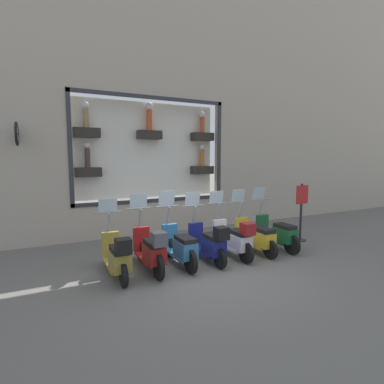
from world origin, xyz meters
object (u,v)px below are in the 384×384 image
Objects in this scene: scooter_green_0 at (277,233)px; scooter_olive_6 at (117,256)px; shop_sign_post at (301,210)px; scooter_white_2 at (234,239)px; scooter_navy_3 at (209,243)px; scooter_red_5 at (151,250)px; scooter_yellow_1 at (256,237)px; scooter_teal_4 at (180,247)px.

scooter_olive_6 is at bearing 90.94° from scooter_green_0.
shop_sign_post reaches higher than scooter_olive_6.
shop_sign_post is at bearing -81.44° from scooter_white_2.
shop_sign_post reaches higher than scooter_navy_3.
scooter_navy_3 is at bearing -90.51° from scooter_red_5.
scooter_white_2 is 2.73m from shop_sign_post.
scooter_yellow_1 is 1.04× the size of shop_sign_post.
shop_sign_post is at bearing -85.35° from scooter_teal_4.
scooter_olive_6 is (-0.07, 1.45, 0.01)m from scooter_teal_4.
scooter_navy_3 is (-0.06, 1.45, 0.04)m from scooter_yellow_1.
scooter_white_2 is at bearing 92.51° from scooter_green_0.
scooter_green_0 is 1.00× the size of scooter_red_5.
scooter_teal_4 is (0.01, 2.17, 0.02)m from scooter_yellow_1.
scooter_teal_4 is 4.15m from shop_sign_post.
scooter_yellow_1 is at bearing -88.97° from scooter_red_5.
scooter_green_0 is 4.34m from scooter_olive_6.
scooter_olive_6 is (-0.02, 0.72, -0.03)m from scooter_red_5.
scooter_olive_6 is 5.59m from shop_sign_post.
scooter_red_5 is (0.01, 2.17, 0.01)m from scooter_white_2.
scooter_olive_6 is (-0.07, 3.62, 0.04)m from scooter_yellow_1.
shop_sign_post is at bearing -85.35° from scooter_red_5.
scooter_yellow_1 is (-0.00, 0.72, -0.02)m from scooter_green_0.
scooter_red_5 is at bearing 89.81° from scooter_white_2.
scooter_teal_4 is at bearing -85.34° from scooter_red_5.
scooter_yellow_1 is 0.99× the size of scooter_red_5.
scooter_yellow_1 is 2.89m from scooter_red_5.
scooter_white_2 is 1.05× the size of shop_sign_post.
shop_sign_post is at bearing -74.49° from scooter_green_0.
scooter_yellow_1 is 0.73m from scooter_white_2.
scooter_teal_4 is at bearing 87.38° from scooter_white_2.
scooter_olive_6 is at bearing 94.20° from shop_sign_post.
scooter_red_5 is (0.01, 1.45, 0.02)m from scooter_navy_3.
scooter_white_2 is at bearing 98.56° from shop_sign_post.
scooter_navy_3 reaches higher than scooter_white_2.
scooter_green_0 is 1.00× the size of scooter_teal_4.
scooter_yellow_1 is 1.00× the size of scooter_olive_6.
scooter_teal_4 reaches higher than scooter_white_2.
scooter_white_2 is 1.00× the size of scooter_navy_3.
scooter_white_2 is at bearing -89.84° from scooter_olive_6.
scooter_yellow_1 is at bearing 90.34° from scooter_green_0.
scooter_navy_3 is at bearing 90.44° from scooter_white_2.
scooter_navy_3 is 0.73m from scooter_teal_4.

